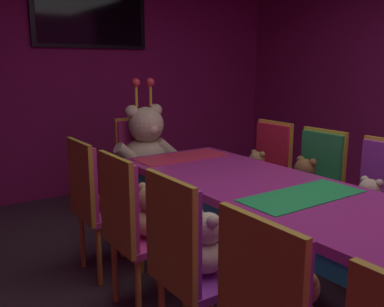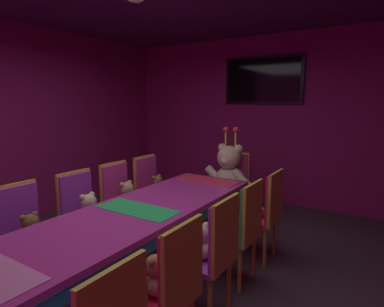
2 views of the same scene
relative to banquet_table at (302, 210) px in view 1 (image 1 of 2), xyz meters
The scene contains 18 objects.
wall_back 3.29m from the banquet_table, 90.00° to the left, with size 5.20×0.12×2.80m, color #8C1959.
banquet_table is the anchor object (origin of this frame).
teddy_left_1 0.91m from the banquet_table, 139.15° to the right, with size 0.24×0.31×0.29m.
chair_left_2 0.81m from the banquet_table, behind, with size 0.42×0.41×0.98m.
teddy_left_2 0.67m from the banquet_table, behind, with size 0.26×0.34×0.32m.
chair_left_3 1.01m from the banquet_table, 144.84° to the left, with size 0.42×0.41×0.98m.
teddy_left_3 0.89m from the banquet_table, 139.39° to the left, with size 0.27×0.34×0.33m.
chair_left_4 1.41m from the banquet_table, 125.69° to the left, with size 0.42×0.41×0.98m.
teddy_left_4 1.34m from the banquet_table, 120.66° to the left, with size 0.24×0.30×0.29m.
chair_right_2 0.81m from the banquet_table, ahead, with size 0.42×0.41×0.98m.
teddy_right_2 0.67m from the banquet_table, ahead, with size 0.24×0.30×0.29m.
chair_right_3 0.98m from the banquet_table, 34.51° to the left, with size 0.42×0.41×0.98m.
teddy_right_3 0.86m from the banquet_table, 40.07° to the left, with size 0.27×0.35×0.33m.
chair_right_4 1.39m from the banquet_table, 53.43° to the left, with size 0.42×0.41×0.98m.
teddy_right_4 1.31m from the banquet_table, 58.47° to the left, with size 0.23×0.30×0.28m.
throne_chair 2.04m from the banquet_table, 90.00° to the left, with size 0.41×0.42×0.98m.
king_teddy_bear 1.87m from the banquet_table, 90.00° to the left, with size 0.70×0.55×0.90m.
wall_tv 3.41m from the banquet_table, 90.00° to the left, with size 1.32×0.06×0.77m.
Camera 1 is at (-1.84, -1.55, 1.48)m, focal length 39.36 mm.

